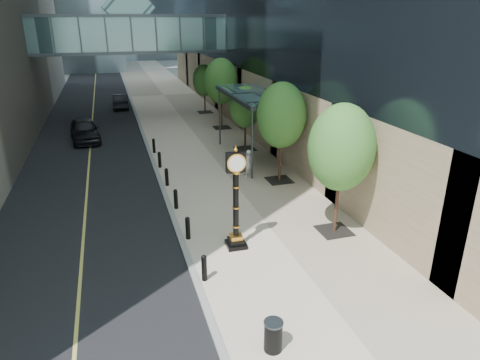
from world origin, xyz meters
The scene contains 13 objects.
ground centered at (0.00, 0.00, 0.00)m, with size 320.00×320.00×0.00m, color gray.
road centered at (-7.00, 40.00, 0.01)m, with size 8.00×180.00×0.02m, color black.
sidewalk centered at (1.00, 40.00, 0.03)m, with size 8.00×180.00×0.06m, color beige.
curb centered at (-3.00, 40.00, 0.04)m, with size 0.25×180.00×0.07m, color gray.
skywalk centered at (-3.00, 28.00, 7.71)m, with size 17.00×4.20×5.80m.
entrance_canopy centered at (3.48, 14.00, 4.19)m, with size 3.00×8.00×4.38m.
bollard_row centered at (-2.70, 9.00, 0.51)m, with size 0.20×16.20×0.90m.
street_trees centered at (3.60, 14.59, 3.69)m, with size 2.79×28.50×5.74m.
street_clock centered at (-0.94, 2.97, 1.90)m, with size 0.82×0.82×4.24m.
trash_bin centered at (-1.59, -2.93, 0.51)m, with size 0.52×0.52×0.90m, color black.
pedestrian centered at (2.07, 10.61, 0.89)m, with size 0.60×0.40×1.66m, color beige.
car_near centered at (-7.35, 21.77, 0.86)m, with size 1.97×4.90×1.67m, color black.
car_far centered at (-4.20, 33.88, 0.73)m, with size 1.50×4.31×1.42m, color black.
Camera 1 is at (-5.30, -11.86, 8.95)m, focal length 32.00 mm.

